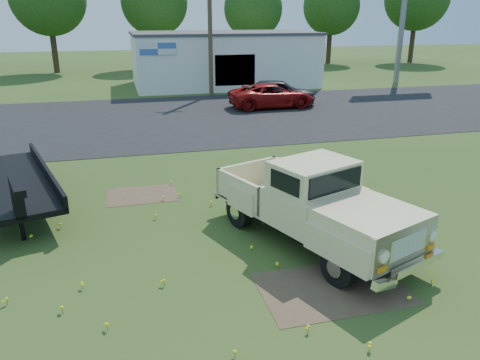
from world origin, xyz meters
name	(u,v)px	position (x,y,z in m)	size (l,w,h in m)	color
ground	(229,235)	(0.00, 0.00, 0.00)	(140.00, 140.00, 0.00)	#294716
asphalt_lot	(166,118)	(0.00, 15.00, 0.00)	(90.00, 14.00, 0.02)	black
dirt_patch_a	(332,289)	(1.50, -3.00, 0.00)	(3.00, 2.00, 0.01)	brown
dirt_patch_b	(142,195)	(-2.00, 3.50, 0.00)	(2.20, 1.60, 0.01)	brown
commercial_building	(223,58)	(6.00, 26.99, 2.10)	(14.20, 8.20, 4.15)	silver
utility_pole_mid	(210,27)	(4.00, 22.00, 4.60)	(1.60, 0.30, 9.00)	#422D1F
treeline_d	(154,2)	(2.00, 40.50, 6.62)	(6.72, 6.72, 10.00)	#372919
treeline_e	(253,9)	(12.00, 39.00, 5.98)	(6.08, 6.08, 9.04)	#372919
treeline_f	(331,6)	(22.00, 41.50, 6.30)	(6.40, 6.40, 9.52)	#372919
vintage_pickup_truck	(312,203)	(1.90, -0.88, 1.07)	(2.29, 5.89, 2.14)	beige
flatbed_trailer	(8,179)	(-5.79, 3.47, 0.90)	(2.19, 6.58, 1.79)	black
red_pickup	(272,96)	(6.68, 16.55, 0.73)	(2.41, 5.22, 1.45)	maroon
dark_sedan	(278,92)	(7.39, 17.42, 0.80)	(1.88, 4.68, 1.59)	black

